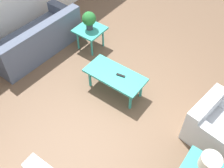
{
  "coord_description": "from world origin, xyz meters",
  "views": [
    {
      "loc": [
        -1.55,
        2.6,
        3.75
      ],
      "look_at": [
        0.16,
        0.3,
        0.55
      ],
      "focal_mm": 42.0,
      "sensor_mm": 36.0,
      "label": 1
    }
  ],
  "objects_px": {
    "coffee_table": "(115,76)",
    "armchair": "(217,126)",
    "side_table_plant": "(90,31)",
    "table_lamp": "(209,163)",
    "sofa": "(36,40)",
    "potted_plant": "(89,19)"
  },
  "relations": [
    {
      "from": "armchair",
      "to": "side_table_plant",
      "type": "distance_m",
      "value": 3.06
    },
    {
      "from": "coffee_table",
      "to": "side_table_plant",
      "type": "height_order",
      "value": "side_table_plant"
    },
    {
      "from": "armchair",
      "to": "side_table_plant",
      "type": "height_order",
      "value": "armchair"
    },
    {
      "from": "sofa",
      "to": "coffee_table",
      "type": "xyz_separation_m",
      "value": [
        -1.99,
        -0.07,
        0.1
      ]
    },
    {
      "from": "coffee_table",
      "to": "table_lamp",
      "type": "bearing_deg",
      "value": 158.37
    },
    {
      "from": "coffee_table",
      "to": "side_table_plant",
      "type": "xyz_separation_m",
      "value": [
        1.16,
        -0.7,
        0.04
      ]
    },
    {
      "from": "potted_plant",
      "to": "table_lamp",
      "type": "bearing_deg",
      "value": 154.66
    },
    {
      "from": "sofa",
      "to": "side_table_plant",
      "type": "xyz_separation_m",
      "value": [
        -0.83,
        -0.77,
        0.13
      ]
    },
    {
      "from": "potted_plant",
      "to": "table_lamp",
      "type": "relative_size",
      "value": 0.98
    },
    {
      "from": "coffee_table",
      "to": "potted_plant",
      "type": "xyz_separation_m",
      "value": [
        1.16,
        -0.7,
        0.33
      ]
    },
    {
      "from": "coffee_table",
      "to": "potted_plant",
      "type": "distance_m",
      "value": 1.4
    },
    {
      "from": "coffee_table",
      "to": "potted_plant",
      "type": "relative_size",
      "value": 2.81
    },
    {
      "from": "side_table_plant",
      "to": "table_lamp",
      "type": "height_order",
      "value": "table_lamp"
    },
    {
      "from": "side_table_plant",
      "to": "table_lamp",
      "type": "relative_size",
      "value": 1.42
    },
    {
      "from": "side_table_plant",
      "to": "potted_plant",
      "type": "bearing_deg",
      "value": 153.43
    },
    {
      "from": "sofa",
      "to": "coffee_table",
      "type": "distance_m",
      "value": 1.99
    },
    {
      "from": "armchair",
      "to": "table_lamp",
      "type": "bearing_deg",
      "value": -163.9
    },
    {
      "from": "coffee_table",
      "to": "armchair",
      "type": "bearing_deg",
      "value": -175.2
    },
    {
      "from": "armchair",
      "to": "potted_plant",
      "type": "distance_m",
      "value": 3.09
    },
    {
      "from": "sofa",
      "to": "table_lamp",
      "type": "distance_m",
      "value": 4.06
    },
    {
      "from": "side_table_plant",
      "to": "table_lamp",
      "type": "xyz_separation_m",
      "value": [
        -3.14,
        1.49,
        0.34
      ]
    },
    {
      "from": "coffee_table",
      "to": "table_lamp",
      "type": "relative_size",
      "value": 2.76
    }
  ]
}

